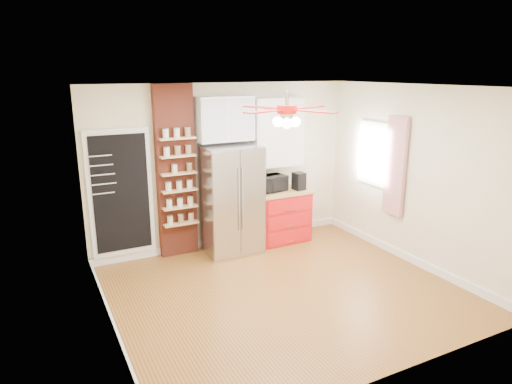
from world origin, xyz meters
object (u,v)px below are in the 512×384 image
coffee_maker (299,181)px  canister_left (302,185)px  fridge (231,200)px  toaster_oven (272,183)px  ceiling_fan (287,110)px  red_cabinet (281,215)px  pantry_jar_oats (174,169)px

coffee_maker → canister_left: 0.11m
fridge → toaster_oven: 0.82m
ceiling_fan → canister_left: (1.29, 1.60, -1.46)m
fridge → red_cabinet: size_ratio=1.86×
red_cabinet → toaster_oven: bearing=167.0°
fridge → red_cabinet: bearing=3.0°
red_cabinet → ceiling_fan: bearing=-118.7°
red_cabinet → ceiling_fan: size_ratio=0.67×
fridge → canister_left: fridge is taller
red_cabinet → ceiling_fan: (-0.92, -1.68, 1.97)m
ceiling_fan → toaster_oven: (0.75, 1.72, -1.39)m
ceiling_fan → pantry_jar_oats: ceiling_fan is taller
red_cabinet → toaster_oven: (-0.17, 0.04, 0.58)m
ceiling_fan → pantry_jar_oats: bearing=116.8°
toaster_oven → pantry_jar_oats: (-1.66, 0.08, 0.40)m
toaster_oven → coffee_maker: bearing=-26.0°
red_cabinet → pantry_jar_oats: (-1.83, 0.12, 0.98)m
fridge → pantry_jar_oats: size_ratio=14.05×
red_cabinet → toaster_oven: size_ratio=1.96×
toaster_oven → coffee_maker: coffee_maker is taller
coffee_maker → canister_left: (0.08, 0.01, -0.08)m
red_cabinet → coffee_maker: (0.29, -0.09, 0.60)m
toaster_oven → pantry_jar_oats: 1.71m
toaster_oven → fridge: bearing=175.7°
fridge → canister_left: 1.34m
toaster_oven → pantry_jar_oats: bearing=166.7°
toaster_oven → canister_left: size_ratio=3.55×
toaster_oven → ceiling_fan: bearing=-124.3°
red_cabinet → canister_left: (0.37, -0.08, 0.52)m
toaster_oven → canister_left: bearing=-23.0°
red_cabinet → toaster_oven: 0.61m
canister_left → toaster_oven: bearing=167.6°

